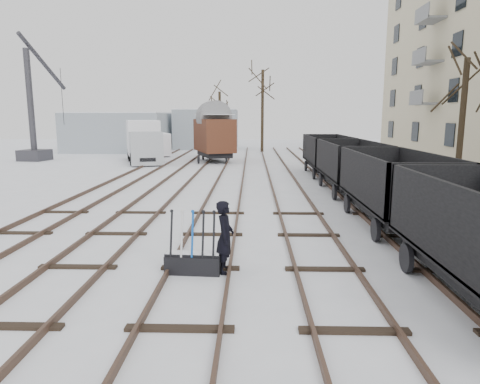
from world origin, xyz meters
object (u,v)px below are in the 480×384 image
object	(u,v)px
ground_frame	(193,262)
panel_van	(156,144)
lorry	(143,141)
crane	(34,128)
box_van_wagon	(214,134)
worker	(225,237)

from	to	relation	value
ground_frame	panel_van	bearing A→B (deg)	107.86
lorry	panel_van	world-z (taller)	lorry
panel_van	crane	bearing A→B (deg)	-173.86
panel_van	crane	distance (m)	10.42
box_van_wagon	crane	distance (m)	15.17
worker	box_van_wagon	world-z (taller)	box_van_wagon
box_van_wagon	lorry	xyz separation A→B (m)	(-5.65, -0.66, -0.50)
ground_frame	lorry	xyz separation A→B (m)	(-7.37, 24.75, 1.44)
box_van_wagon	lorry	distance (m)	5.71
ground_frame	panel_van	size ratio (longest dim) A/B	0.28
box_van_wagon	worker	bearing A→B (deg)	-103.41
worker	box_van_wagon	size ratio (longest dim) A/B	0.31
crane	box_van_wagon	bearing A→B (deg)	7.61
lorry	crane	bearing A→B (deg)	154.22
ground_frame	crane	size ratio (longest dim) A/B	0.15
ground_frame	box_van_wagon	distance (m)	25.54
ground_frame	box_van_wagon	bearing A→B (deg)	97.60
worker	lorry	distance (m)	25.97
worker	crane	xyz separation A→B (m)	(-17.61, 25.93, 1.84)
ground_frame	worker	size ratio (longest dim) A/B	0.86
lorry	panel_van	xyz separation A→B (m)	(-0.40, 6.09, -0.62)
lorry	panel_van	size ratio (longest dim) A/B	1.47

